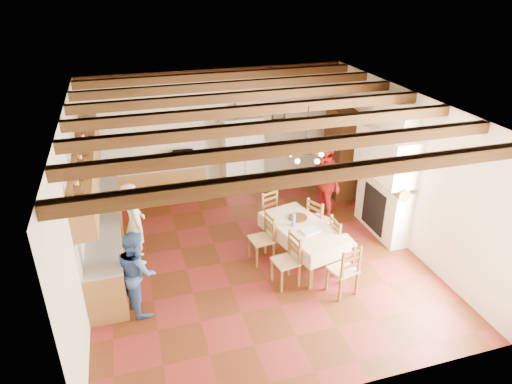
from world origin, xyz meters
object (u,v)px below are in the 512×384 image
microwave (184,157)px  person_woman_red (325,182)px  chair_left_far (261,239)px  chair_right_near (343,240)px  person_man (135,223)px  chair_right_far (319,219)px  chair_end_far (275,215)px  dining_table (302,230)px  refrigerator (241,152)px  chair_end_near (343,269)px  chair_left_near (286,261)px  person_woman_blue (137,272)px  hutch (340,152)px

microwave → person_woman_red: bearing=-33.3°
chair_left_far → person_woman_red: (1.81, 1.20, 0.39)m
chair_right_near → person_man: person_man is taller
chair_right_far → person_woman_red: size_ratio=0.55×
chair_end_far → person_man: (-2.75, -0.11, 0.32)m
dining_table → person_man: size_ratio=1.17×
refrigerator → microwave: refrigerator is taller
chair_right_far → chair_left_far: bearing=78.4°
chair_right_near → chair_end_near: 0.89m
chair_end_near → chair_left_near: bearing=-44.0°
chair_left_far → chair_right_far: size_ratio=1.00×
dining_table → person_woman_blue: bearing=-170.5°
dining_table → microwave: size_ratio=3.85×
chair_left_near → microwave: (-1.14, 3.86, 0.56)m
person_woman_blue → person_woman_red: (4.09, 1.92, 0.16)m
hutch → chair_left_far: hutch is taller
person_man → person_woman_red: bearing=-92.3°
dining_table → chair_end_near: 1.14m
person_woman_blue → person_woman_red: 4.52m
person_woman_blue → microwave: person_woman_blue is taller
refrigerator → person_man: 3.69m
person_man → chair_left_near: bearing=-131.1°
chair_end_near → microwave: microwave is taller
hutch → person_woman_red: 1.40m
dining_table → chair_left_near: chair_left_near is taller
hutch → chair_left_near: hutch is taller
dining_table → chair_left_near: size_ratio=1.96×
chair_left_far → refrigerator: bearing=164.3°
person_man → person_woman_blue: 1.41m
chair_left_near → chair_right_far: size_ratio=1.00×
hutch → chair_left_far: size_ratio=2.20×
dining_table → chair_end_near: size_ratio=1.96×
refrigerator → chair_end_near: 4.56m
chair_right_near → person_woman_blue: 3.71m
hutch → refrigerator: bearing=162.8°
microwave → dining_table: bearing=-62.3°
dining_table → person_man: 3.08m
hutch → person_man: hutch is taller
chair_right_near → person_woman_blue: bearing=92.9°
refrigerator → chair_end_far: bearing=-89.4°
hutch → person_woman_red: hutch is taller
refrigerator → chair_left_far: bearing=-99.1°
refrigerator → chair_left_near: 4.03m
hutch → chair_right_near: bearing=-108.9°
dining_table → person_woman_red: size_ratio=1.08×
chair_right_far → person_woman_red: (0.48, 0.85, 0.39)m
chair_left_far → chair_right_near: 1.51m
hutch → chair_end_near: bearing=-109.2°
chair_end_near → hutch: bearing=-127.9°
chair_end_far → refrigerator: bearing=70.9°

